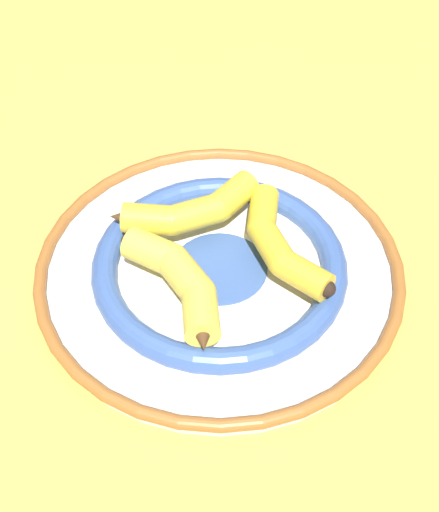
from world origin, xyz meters
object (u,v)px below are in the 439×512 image
object	(u,v)px
decorative_bowl	(220,269)
banana_a	(277,241)
banana_c	(190,211)
banana_b	(181,282)

from	to	relation	value
decorative_bowl	banana_a	world-z (taller)	banana_a
decorative_bowl	banana_c	world-z (taller)	banana_c
decorative_bowl	banana_b	world-z (taller)	banana_b
banana_a	banana_c	bearing A→B (deg)	-137.99
banana_a	banana_b	distance (m)	0.11
decorative_bowl	banana_b	distance (m)	0.07
banana_a	banana_b	bearing A→B (deg)	-81.70
banana_b	decorative_bowl	bearing A→B (deg)	-70.36
banana_b	banana_c	bearing A→B (deg)	-35.96
banana_c	banana_a	bearing A→B (deg)	-48.48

